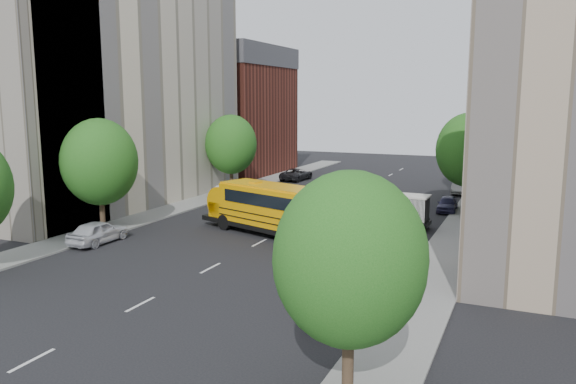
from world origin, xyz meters
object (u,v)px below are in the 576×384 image
Objects in this scene: street_tree_4 at (469,150)px; parked_car_4 at (447,204)px; safari_truck at (390,209)px; parked_car_3 at (343,301)px; parked_car_2 at (297,174)px; school_bus at (275,207)px; street_tree_2 at (231,144)px; street_tree_1 at (100,162)px; parked_car_1 at (228,192)px; parked_car_5 at (462,185)px; parked_car_0 at (98,232)px; street_tree_3 at (350,259)px; street_tree_5 at (481,144)px.

parked_car_4 is at bearing -156.68° from street_tree_4.
safari_truck is 1.23× the size of parked_car_3.
street_tree_4 is 1.65× the size of parked_car_2.
school_bus is at bearing -128.53° from parked_car_4.
street_tree_2 is 1.57× the size of parked_car_2.
parked_car_4 is at bearing 40.18° from street_tree_1.
street_tree_2 is 19.74m from safari_truck.
parked_car_2 is (2.20, 29.16, -4.27)m from street_tree_1.
parked_car_1 is 22.88m from parked_car_5.
parked_car_3 is (8.70, -11.92, -1.27)m from school_bus.
safari_truck is at bearing 59.03° from school_bus.
street_tree_2 is 22.00m from street_tree_4.
school_bus is at bearing -51.06° from street_tree_2.
parked_car_0 is (-20.43, -20.20, -4.33)m from street_tree_4.
parked_car_3 is (19.80, -25.65, -4.14)m from street_tree_2.
street_tree_3 is 41.49m from parked_car_5.
parked_car_1 is 0.92× the size of parked_car_3.
street_tree_3 is at bearing 149.25° from parked_car_0.
parked_car_1 is 19.37m from parked_car_4.
parked_car_3 reaches higher than parked_car_2.
parked_car_0 is (1.57, -2.20, -4.20)m from street_tree_1.
parked_car_1 is at bearing -148.60° from parked_car_5.
parked_car_4 is (-1.40, -12.60, -4.07)m from street_tree_5.
parked_car_0 is 35.11m from parked_car_5.
school_bus is 14.42m from parked_car_1.
parked_car_4 is at bearing 87.82° from parked_car_3.
street_tree_1 is 29.56m from parked_car_2.
parked_car_5 is at bearing 178.35° from parked_car_2.
street_tree_2 is 1.76× the size of parked_car_0.
parked_car_4 is at bearing -91.57° from parked_car_5.
safari_truck is 1.54× the size of parked_car_4.
street_tree_3 is 35.65m from parked_car_1.
school_bus is at bearing 21.01° from street_tree_1.
street_tree_5 is 2.01× the size of parked_car_4.
parked_car_2 is at bearing 114.64° from street_tree_3.
parked_car_1 is at bearing -171.32° from street_tree_4.
street_tree_4 is 23.15m from parked_car_2.
safari_truck reaches higher than parked_car_4.
street_tree_4 reaches higher than street_tree_3.
parked_car_5 is (-1.40, -2.69, -3.92)m from street_tree_5.
street_tree_4 is (0.00, 32.00, 0.62)m from street_tree_3.
street_tree_3 is 24.43m from safari_truck.
street_tree_5 is at bearing 53.75° from street_tree_1.
parked_car_2 is 1.04× the size of parked_car_3.
street_tree_4 is 29.06m from parked_car_0.
parked_car_1 is at bearing 84.62° from street_tree_1.
street_tree_3 is at bearing -90.10° from parked_car_4.
street_tree_4 is at bearing 70.10° from school_bus.
street_tree_5 is at bearing 90.00° from street_tree_4.
street_tree_5 reaches higher than parked_car_4.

